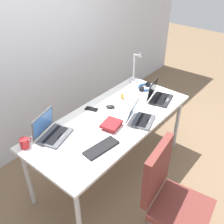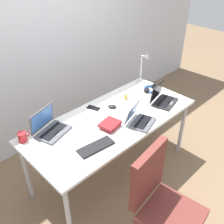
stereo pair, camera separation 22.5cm
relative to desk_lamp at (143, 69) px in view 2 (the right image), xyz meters
The scene contains 15 objects.
ground_plane 1.26m from the desk_lamp, 160.97° to the right, with size 12.00×12.00×0.00m, color #7A6047.
wall_back 1.21m from the desk_lamp, 134.21° to the left, with size 6.00×0.13×2.60m.
desk 0.88m from the desk_lamp, 160.97° to the right, with size 1.80×0.80×0.74m.
desk_lamp is the anchor object (origin of this frame).
laptop_by_keyboard 1.37m from the desk_lamp, behind, with size 0.36×0.32×0.23m.
laptop_front_left 0.85m from the desk_lamp, 141.87° to the right, with size 0.32×0.30×0.20m.
laptop_far_corner 0.50m from the desk_lamp, 112.70° to the right, with size 0.33×0.29×0.22m.
external_keyboard 1.31m from the desk_lamp, 157.95° to the right, with size 0.33×0.12×0.02m, color black.
computer_mouse 0.70m from the desk_lamp, 168.20° to the right, with size 0.06×0.10×0.03m, color black.
cell_phone 0.83m from the desk_lamp, behind, with size 0.06×0.14×0.01m, color black.
headphones 0.26m from the desk_lamp, 108.04° to the right, with size 0.21×0.18×0.04m.
pill_bottle 0.46m from the desk_lamp, 165.01° to the right, with size 0.04×0.04×0.08m.
book_stack 1.00m from the desk_lamp, 158.16° to the right, with size 0.21×0.19×0.05m.
coffee_mug 1.61m from the desk_lamp, behind, with size 0.11×0.08×0.09m.
office_chair 1.68m from the desk_lamp, 133.27° to the right, with size 0.52×0.56×0.97m.
Camera 2 is at (-1.49, -1.52, 2.26)m, focal length 41.82 mm.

